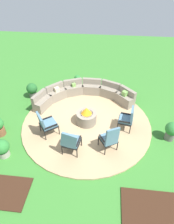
% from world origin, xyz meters
% --- Properties ---
extents(ground_plane, '(24.00, 24.00, 0.00)m').
position_xyz_m(ground_plane, '(0.00, 0.00, 0.00)').
color(ground_plane, '#387A2D').
extents(patio_circle, '(5.35, 5.35, 0.06)m').
position_xyz_m(patio_circle, '(0.00, 0.00, 0.03)').
color(patio_circle, tan).
rests_on(patio_circle, ground_plane).
extents(mulch_bed_right, '(2.06, 1.06, 0.04)m').
position_xyz_m(mulch_bed_right, '(2.41, -3.31, 0.02)').
color(mulch_bed_right, '#382114').
rests_on(mulch_bed_right, ground_plane).
extents(fire_pit, '(0.83, 0.83, 0.77)m').
position_xyz_m(fire_pit, '(0.00, 0.00, 0.36)').
color(fire_pit, gray).
rests_on(fire_pit, patio_circle).
extents(curved_stone_bench, '(4.56, 2.20, 0.76)m').
position_xyz_m(curved_stone_bench, '(-0.34, 1.70, 0.37)').
color(curved_stone_bench, gray).
rests_on(curved_stone_bench, patio_circle).
extents(lounge_chair_front_left, '(0.84, 0.87, 1.05)m').
position_xyz_m(lounge_chair_front_left, '(-1.44, -0.82, 0.60)').
color(lounge_chair_front_left, black).
rests_on(lounge_chair_front_left, patio_circle).
extents(lounge_chair_front_right, '(0.68, 0.68, 1.10)m').
position_xyz_m(lounge_chair_front_right, '(-0.36, -1.62, 0.61)').
color(lounge_chair_front_right, black).
rests_on(lounge_chair_front_right, patio_circle).
extents(lounge_chair_back_left, '(0.73, 0.75, 1.12)m').
position_xyz_m(lounge_chair_back_left, '(0.96, -1.35, 0.63)').
color(lounge_chair_back_left, black).
rests_on(lounge_chair_back_left, patio_circle).
extents(lounge_chair_back_right, '(0.64, 0.65, 1.02)m').
position_xyz_m(lounge_chair_back_right, '(1.64, -0.18, 0.60)').
color(lounge_chair_back_right, black).
rests_on(lounge_chair_back_right, patio_circle).
extents(potted_plant_0, '(0.33, 0.33, 0.62)m').
position_xyz_m(potted_plant_0, '(-0.83, 2.99, 0.34)').
color(potted_plant_0, brown).
rests_on(potted_plant_0, ground_plane).
extents(potted_plant_1, '(0.51, 0.51, 0.78)m').
position_xyz_m(potted_plant_1, '(3.27, -0.52, 0.45)').
color(potted_plant_1, '#605B56').
rests_on(potted_plant_1, ground_plane).
extents(potted_plant_2, '(0.52, 0.52, 0.77)m').
position_xyz_m(potted_plant_2, '(-2.87, 1.63, 0.43)').
color(potted_plant_2, '#605B56').
rests_on(potted_plant_2, ground_plane).
extents(potted_plant_3, '(0.53, 0.53, 0.71)m').
position_xyz_m(potted_plant_3, '(-2.69, -2.00, 0.39)').
color(potted_plant_3, '#A89E8E').
rests_on(potted_plant_3, ground_plane).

